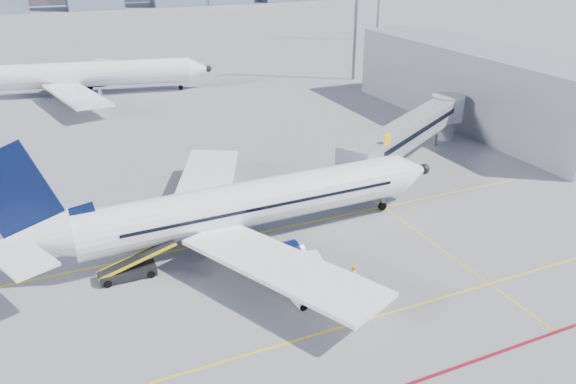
# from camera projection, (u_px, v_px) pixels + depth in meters

# --- Properties ---
(ground) EXTENTS (420.00, 420.00, 0.00)m
(ground) POSITION_uv_depth(u_px,v_px,m) (279.00, 286.00, 40.32)
(ground) COLOR gray
(ground) RESTS_ON ground
(apron_markings) EXTENTS (90.00, 35.12, 0.01)m
(apron_markings) POSITION_uv_depth(u_px,v_px,m) (294.00, 318.00, 36.85)
(apron_markings) COLOR yellow
(apron_markings) RESTS_ON ground
(jet_bridge) EXTENTS (23.55, 15.78, 6.30)m
(jet_bridge) POSITION_uv_depth(u_px,v_px,m) (414.00, 129.00, 61.62)
(jet_bridge) COLOR #919499
(jet_bridge) RESTS_ON ground
(terminal_block) EXTENTS (10.00, 42.00, 10.00)m
(terminal_block) POSITION_uv_depth(u_px,v_px,m) (477.00, 86.00, 74.79)
(terminal_block) COLOR #919499
(terminal_block) RESTS_ON ground
(main_aircraft) EXTENTS (37.66, 32.81, 11.01)m
(main_aircraft) POSITION_uv_depth(u_px,v_px,m) (236.00, 207.00, 44.82)
(main_aircraft) COLOR white
(main_aircraft) RESTS_ON ground
(second_aircraft) EXTENTS (40.43, 34.88, 11.90)m
(second_aircraft) POSITION_uv_depth(u_px,v_px,m) (81.00, 75.00, 88.88)
(second_aircraft) COLOR white
(second_aircraft) RESTS_ON ground
(baggage_tug) EXTENTS (2.17, 1.40, 1.46)m
(baggage_tug) POSITION_uv_depth(u_px,v_px,m) (308.00, 295.00, 38.07)
(baggage_tug) COLOR white
(baggage_tug) RESTS_ON ground
(cargo_dolly) EXTENTS (4.05, 2.33, 2.09)m
(cargo_dolly) POSITION_uv_depth(u_px,v_px,m) (296.00, 269.00, 40.19)
(cargo_dolly) COLOR black
(cargo_dolly) RESTS_ON ground
(belt_loader) EXTENTS (5.82, 1.60, 2.38)m
(belt_loader) POSITION_uv_depth(u_px,v_px,m) (130.00, 270.00, 41.09)
(belt_loader) COLOR black
(belt_loader) RESTS_ON ground
(ramp_worker) EXTENTS (0.74, 0.75, 1.75)m
(ramp_worker) POSITION_uv_depth(u_px,v_px,m) (354.00, 276.00, 39.89)
(ramp_worker) COLOR yellow
(ramp_worker) RESTS_ON ground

